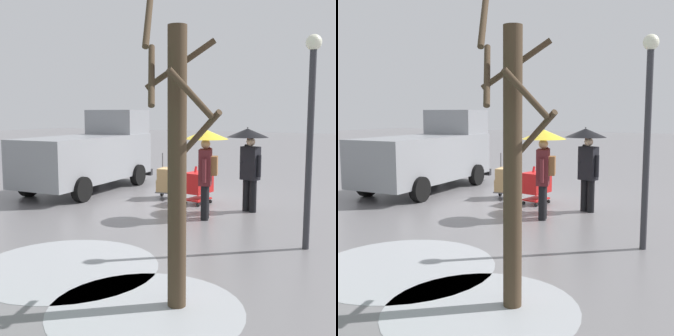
% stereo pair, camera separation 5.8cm
% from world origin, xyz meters
% --- Properties ---
extents(ground_plane, '(90.00, 90.00, 0.00)m').
position_xyz_m(ground_plane, '(0.00, 0.00, 0.00)').
color(ground_plane, slate).
extents(slush_patch_near_cluster, '(2.54, 2.54, 0.01)m').
position_xyz_m(slush_patch_near_cluster, '(-2.55, 6.16, 0.00)').
color(slush_patch_near_cluster, '#999BA0').
rests_on(slush_patch_near_cluster, ground).
extents(slush_patch_under_van, '(2.99, 2.99, 0.01)m').
position_xyz_m(slush_patch_under_van, '(-0.60, 5.41, 0.00)').
color(slush_patch_under_van, '#999BA0').
rests_on(slush_patch_under_van, ground).
extents(cargo_van_parked_right, '(2.39, 5.43, 2.60)m').
position_xyz_m(cargo_van_parked_right, '(3.62, -0.65, 1.18)').
color(cargo_van_parked_right, gray).
rests_on(cargo_van_parked_right, ground).
extents(shopping_cart_vendor, '(0.69, 0.90, 1.04)m').
position_xyz_m(shopping_cart_vendor, '(-0.45, -0.13, 0.57)').
color(shopping_cart_vendor, red).
rests_on(shopping_cart_vendor, ground).
extents(hand_dolly_boxes, '(0.61, 0.77, 1.32)m').
position_xyz_m(hand_dolly_boxes, '(0.69, -0.39, 0.53)').
color(hand_dolly_boxes, '#515156').
rests_on(hand_dolly_boxes, ground).
extents(pedestrian_pink_side, '(1.04, 1.04, 2.15)m').
position_xyz_m(pedestrian_pink_side, '(-1.93, 0.10, 1.58)').
color(pedestrian_pink_side, black).
rests_on(pedestrian_pink_side, ground).
extents(pedestrian_black_side, '(1.04, 1.04, 2.15)m').
position_xyz_m(pedestrian_black_side, '(-1.30, 1.33, 1.57)').
color(pedestrian_black_side, black).
rests_on(pedestrian_black_side, ground).
extents(bare_tree_near, '(1.17, 1.13, 4.17)m').
position_xyz_m(bare_tree_near, '(-2.84, 5.86, 1.94)').
color(bare_tree_near, '#423323').
rests_on(bare_tree_near, ground).
extents(street_lamp, '(0.28, 0.28, 3.86)m').
position_xyz_m(street_lamp, '(-3.86, 2.60, 2.37)').
color(street_lamp, '#2D2D33').
rests_on(street_lamp, ground).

